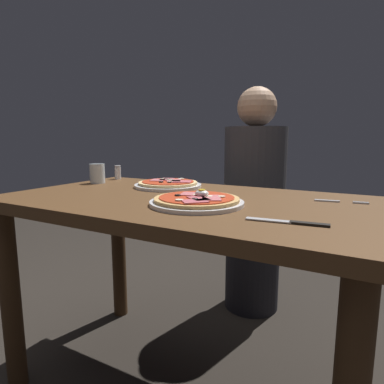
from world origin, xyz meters
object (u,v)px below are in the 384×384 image
at_px(pizza_foreground, 197,201).
at_px(knife, 292,222).
at_px(fork, 337,201).
at_px(salt_shaker, 118,172).
at_px(dining_table, 183,232).
at_px(pizza_across_left, 168,184).
at_px(diner_person, 254,207).
at_px(water_glass_near, 97,175).

height_order(pizza_foreground, knife, pizza_foreground).
relative_size(fork, salt_shaker, 2.36).
distance_m(fork, salt_shaker, 1.02).
distance_m(pizza_foreground, salt_shaker, 0.74).
bearing_deg(pizza_foreground, salt_shaker, 149.62).
height_order(dining_table, pizza_across_left, pizza_across_left).
relative_size(dining_table, diner_person, 1.05).
bearing_deg(water_glass_near, dining_table, -13.99).
height_order(fork, salt_shaker, salt_shaker).
height_order(water_glass_near, diner_person, diner_person).
relative_size(pizza_across_left, fork, 1.75).
xyz_separation_m(pizza_across_left, diner_person, (0.20, 0.53, -0.17)).
distance_m(pizza_across_left, diner_person, 0.59).
xyz_separation_m(pizza_foreground, diner_person, (-0.08, 0.79, -0.17)).
height_order(knife, diner_person, diner_person).
xyz_separation_m(dining_table, diner_person, (0.02, 0.71, -0.04)).
xyz_separation_m(dining_table, salt_shaker, (-0.54, 0.29, 0.15)).
xyz_separation_m(pizza_foreground, water_glass_near, (-0.62, 0.22, 0.03)).
height_order(fork, diner_person, diner_person).
relative_size(salt_shaker, diner_person, 0.06).
relative_size(fork, knife, 0.81).
distance_m(fork, diner_person, 0.72).
bearing_deg(dining_table, diner_person, 88.02).
relative_size(pizza_foreground, salt_shaker, 4.28).
height_order(pizza_across_left, diner_person, diner_person).
bearing_deg(dining_table, fork, 19.20).
relative_size(dining_table, pizza_foreground, 4.30).
bearing_deg(water_glass_near, knife, -18.22).
relative_size(water_glass_near, knife, 0.44).
bearing_deg(salt_shaker, knife, -26.10).
bearing_deg(fork, dining_table, -160.80).
distance_m(pizza_across_left, water_glass_near, 0.35).
bearing_deg(salt_shaker, fork, -7.03).
relative_size(water_glass_near, diner_person, 0.07).
xyz_separation_m(knife, diner_person, (-0.38, 0.88, -0.17)).
relative_size(water_glass_near, salt_shaker, 1.30).
relative_size(fork, diner_person, 0.13).
relative_size(water_glass_near, fork, 0.55).
distance_m(fork, knife, 0.34).
bearing_deg(dining_table, salt_shaker, 151.94).
xyz_separation_m(dining_table, water_glass_near, (-0.52, 0.13, 0.16)).
bearing_deg(pizza_foreground, dining_table, 138.98).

